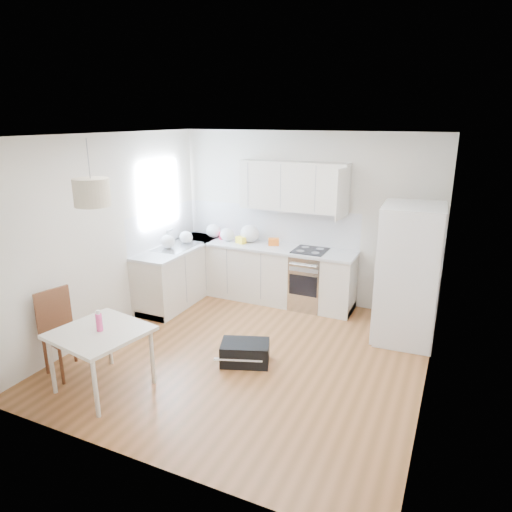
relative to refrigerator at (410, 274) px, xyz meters
The scene contains 29 objects.
floor 2.36m from the refrigerator, 142.43° to the right, with size 4.20×4.20×0.00m, color brown.
ceiling 2.81m from the refrigerator, 142.43° to the right, with size 4.20×4.20×0.00m, color white.
wall_back 1.94m from the refrigerator, 155.82° to the left, with size 4.20×4.20×0.00m, color silver.
wall_left 4.07m from the refrigerator, 160.87° to the right, with size 4.20×4.20×0.00m, color silver.
wall_right 1.45m from the refrigerator, 74.16° to the right, with size 4.20×4.20×0.00m, color silver.
window_glassblock 3.91m from the refrigerator, behind, with size 0.02×1.00×1.00m, color #BFE0F9.
cabinets_back 2.42m from the refrigerator, 168.47° to the left, with size 3.00×0.60×0.88m, color beige.
cabinets_left 3.56m from the refrigerator, behind, with size 0.60×1.80×0.88m, color beige.
counter_back 2.37m from the refrigerator, 168.47° to the left, with size 3.02×0.64×0.04m, color #B1B4B6.
counter_left 3.53m from the refrigerator, behind, with size 0.64×1.82×0.04m, color #B1B4B6.
backsplash_back 2.47m from the refrigerator, 161.71° to the left, with size 3.00×0.01×0.58m, color white.
backsplash_left 3.83m from the refrigerator, behind, with size 0.01×1.80×0.58m, color white.
upper_cabinets 2.19m from the refrigerator, 161.86° to the left, with size 1.70×0.32×0.75m, color beige.
range_oven 1.67m from the refrigerator, 162.73° to the left, with size 0.50×0.61×0.88m, color #B3B6B8, non-canonical shape.
sink 3.53m from the refrigerator, behind, with size 0.50×0.80×0.16m, color #B3B6B8, non-canonical shape.
refrigerator is the anchor object (origin of this frame).
dining_table 3.92m from the refrigerator, 136.93° to the right, with size 1.03×1.03×0.70m.
dining_chair 4.34m from the refrigerator, 143.24° to the right, with size 0.42×0.42×1.00m, color #492816, non-canonical shape.
drink_bottle 3.90m from the refrigerator, 136.89° to the right, with size 0.07×0.07×0.24m, color #F3438D.
gym_bag 2.40m from the refrigerator, 137.63° to the right, with size 0.58×0.38×0.27m, color black.
pendant_lamp 4.04m from the refrigerator, 137.08° to the right, with size 0.35×0.35×0.27m, color #C1B795.
grocery_bag_a 3.33m from the refrigerator, behind, with size 0.26×0.22×0.23m, color white.
grocery_bag_b 3.00m from the refrigerator, behind, with size 0.25×0.21×0.22m, color white.
grocery_bag_c 2.66m from the refrigerator, 167.80° to the left, with size 0.32×0.27×0.28m, color white.
grocery_bag_d 3.51m from the refrigerator, behind, with size 0.22×0.19×0.20m, color white.
grocery_bag_e 3.61m from the refrigerator, behind, with size 0.24×0.20×0.22m, color white.
snack_orange 2.22m from the refrigerator, 166.14° to the left, with size 0.17×0.11×0.12m, color orange.
snack_yellow 2.73m from the refrigerator, behind, with size 0.16×0.10×0.11m, color yellow.
snack_red 3.11m from the refrigerator, 169.78° to the left, with size 0.17×0.11×0.12m, color #B71631.
Camera 1 is at (2.24, -4.68, 2.88)m, focal length 32.00 mm.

